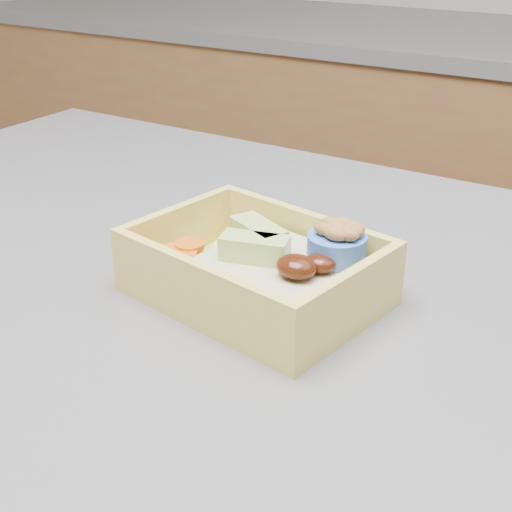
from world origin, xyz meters
The scene contains 1 object.
bento_box centered at (-0.13, 0.02, 0.94)m, with size 0.18×0.14×0.06m.
Camera 1 is at (0.09, -0.35, 1.16)m, focal length 50.00 mm.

